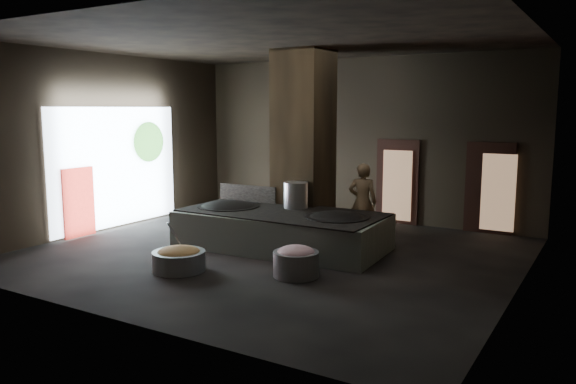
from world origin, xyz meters
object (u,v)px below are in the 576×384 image
Objects in this scene: wok_right at (337,221)px; meat_basin at (296,264)px; wok_left at (228,209)px; stock_pot at (296,195)px; veg_basin at (179,261)px; hearth_platform at (282,230)px; cook at (362,202)px.

meat_basin is at bearing -89.35° from wok_right.
wok_left is 2.42× the size of stock_pot.
meat_basin is (2.14, 0.84, 0.05)m from veg_basin.
hearth_platform is 2.68m from veg_basin.
stock_pot is (-1.30, 0.50, 0.38)m from wok_right.
hearth_platform is at bearing -177.88° from wok_right.
wok_right is 1.44m from stock_pot.
meat_basin is (2.82, -1.67, -0.51)m from wok_left.
hearth_platform is 3.41× the size of wok_right.
stock_pot is 0.70× the size of meat_basin.
stock_pot is at bearing 120.14° from meat_basin.
wok_right is at bearing 50.93° from veg_basin.
hearth_platform reaches higher than veg_basin.
wok_left is 2.80m from wok_right.
wok_left is 3.32m from meat_basin.
stock_pot is 3.35m from veg_basin.
cook reaches higher than veg_basin.
cook is 3.40m from meat_basin.
hearth_platform is 3.17× the size of wok_left.
meat_basin is at bearing 21.34° from veg_basin.
cook is 1.80× the size of veg_basin.
wok_right is at bearing -21.04° from stock_pot.
veg_basin is at bearing -158.66° from meat_basin.
cook is 2.14× the size of meat_basin.
cook is 4.69m from veg_basin.
wok_right is (1.35, 0.05, 0.35)m from hearth_platform.
wok_left reaches higher than wok_right.
stock_pot is 0.59× the size of veg_basin.
meat_basin is (1.37, -1.72, -0.16)m from hearth_platform.
wok_right reaches higher than hearth_platform.
cook reaches higher than stock_pot.
hearth_platform is at bearing 1.97° from wok_left.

